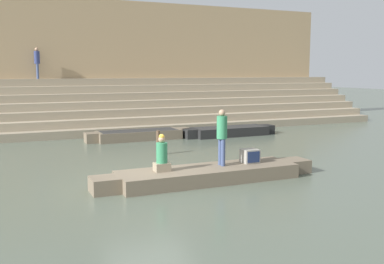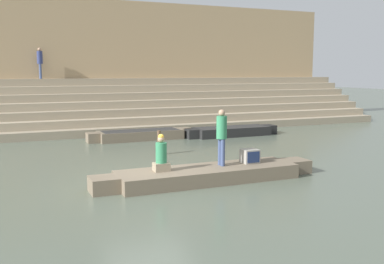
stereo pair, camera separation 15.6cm
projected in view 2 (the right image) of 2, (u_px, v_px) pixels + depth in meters
ground_plane at (148, 184)px, 12.91m from camera, size 120.00×120.00×0.00m
ghat_steps at (76, 112)px, 24.42m from camera, size 36.00×4.90×2.79m
back_wall at (68, 64)px, 26.20m from camera, size 34.20×1.28×7.36m
rowboat_main at (208, 174)px, 13.17m from camera, size 6.90×1.56×0.41m
person_standing at (222, 133)px, 13.29m from camera, size 0.31×0.31×1.68m
person_rowing at (161, 156)px, 12.62m from camera, size 0.44×0.34×1.06m
tv_set at (250, 156)px, 13.80m from camera, size 0.50×0.46×0.42m
moored_boat_shore at (232, 131)px, 22.45m from camera, size 4.92×1.32×0.44m
moored_boat_distant at (141, 135)px, 21.20m from camera, size 5.04×1.32×0.44m
mooring_post at (159, 143)px, 17.33m from camera, size 0.14×0.14×0.95m
person_on_steps at (40, 61)px, 24.68m from camera, size 0.30×0.30×1.70m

